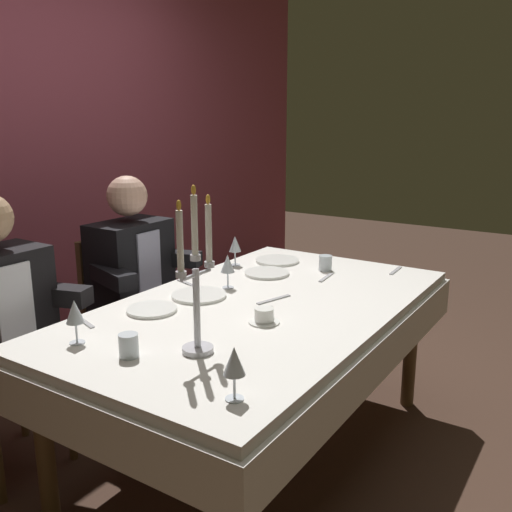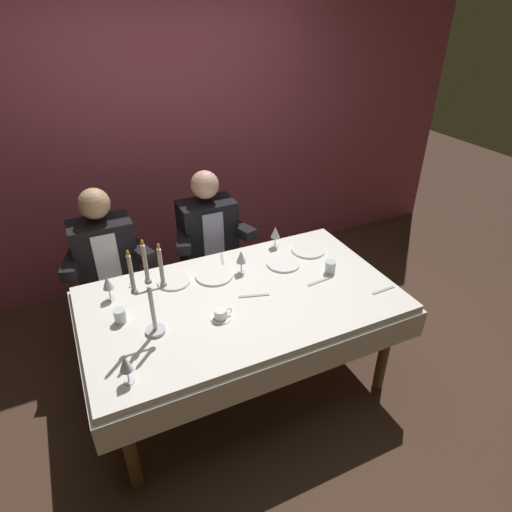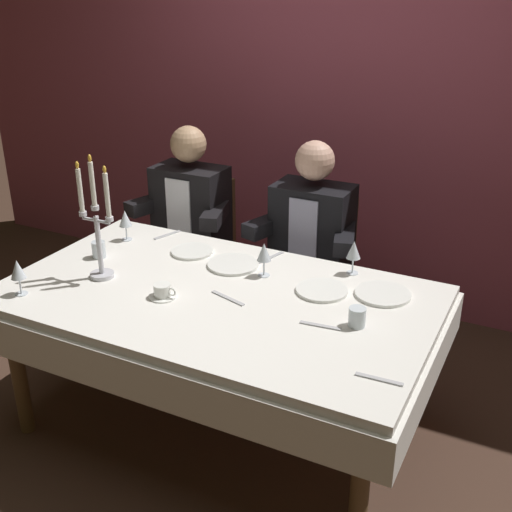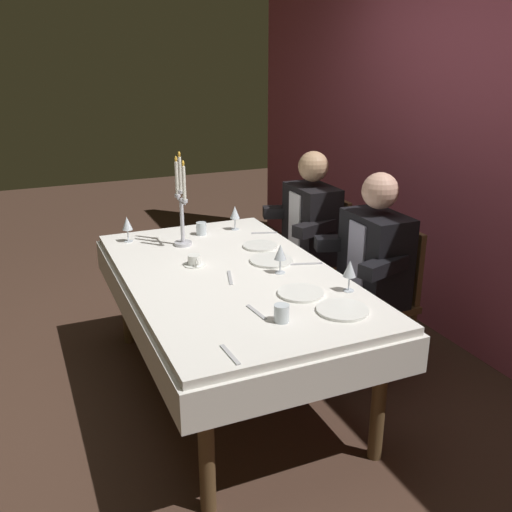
# 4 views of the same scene
# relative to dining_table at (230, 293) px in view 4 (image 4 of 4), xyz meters

# --- Properties ---
(ground_plane) EXTENTS (12.00, 12.00, 0.00)m
(ground_plane) POSITION_rel_dining_table_xyz_m (0.00, 0.00, -0.62)
(ground_plane) COLOR #422C21
(back_wall) EXTENTS (6.00, 0.12, 2.70)m
(back_wall) POSITION_rel_dining_table_xyz_m (0.00, 1.66, 0.73)
(back_wall) COLOR #954053
(back_wall) RESTS_ON ground_plane
(dining_table) EXTENTS (1.94, 1.14, 0.74)m
(dining_table) POSITION_rel_dining_table_xyz_m (0.00, 0.00, 0.00)
(dining_table) COLOR silver
(dining_table) RESTS_ON ground_plane
(candelabra) EXTENTS (0.19, 0.11, 0.58)m
(candelabra) POSITION_rel_dining_table_xyz_m (-0.56, -0.10, 0.36)
(candelabra) COLOR silver
(candelabra) RESTS_ON dining_table
(dinner_plate_0) EXTENTS (0.25, 0.25, 0.01)m
(dinner_plate_0) POSITION_rel_dining_table_xyz_m (-0.07, 0.28, 0.13)
(dinner_plate_0) COLOR white
(dinner_plate_0) RESTS_ON dining_table
(dinner_plate_1) EXTENTS (0.25, 0.25, 0.01)m
(dinner_plate_1) POSITION_rel_dining_table_xyz_m (0.66, 0.31, 0.13)
(dinner_plate_1) COLOR white
(dinner_plate_1) RESTS_ON dining_table
(dinner_plate_2) EXTENTS (0.23, 0.23, 0.01)m
(dinner_plate_2) POSITION_rel_dining_table_xyz_m (0.41, 0.22, 0.13)
(dinner_plate_2) COLOR white
(dinner_plate_2) RESTS_ON dining_table
(dinner_plate_3) EXTENTS (0.21, 0.21, 0.01)m
(dinner_plate_3) POSITION_rel_dining_table_xyz_m (-0.33, 0.33, 0.13)
(dinner_plate_3) COLOR white
(dinner_plate_3) RESTS_ON dining_table
(wine_glass_0) EXTENTS (0.07, 0.07, 0.16)m
(wine_glass_0) POSITION_rel_dining_table_xyz_m (0.47, 0.46, 0.23)
(wine_glass_0) COLOR silver
(wine_glass_0) RESTS_ON dining_table
(wine_glass_1) EXTENTS (0.07, 0.07, 0.16)m
(wine_glass_1) POSITION_rel_dining_table_xyz_m (-0.76, -0.40, 0.23)
(wine_glass_1) COLOR silver
(wine_glass_1) RESTS_ON dining_table
(wine_glass_2) EXTENTS (0.07, 0.07, 0.16)m
(wine_glass_2) POSITION_rel_dining_table_xyz_m (-0.73, 0.32, 0.23)
(wine_glass_2) COLOR silver
(wine_glass_2) RESTS_ON dining_table
(wine_glass_3) EXTENTS (0.07, 0.07, 0.16)m
(wine_glass_3) POSITION_rel_dining_table_xyz_m (0.11, 0.25, 0.23)
(wine_glass_3) COLOR silver
(wine_glass_3) RESTS_ON dining_table
(water_tumbler_0) EXTENTS (0.07, 0.07, 0.08)m
(water_tumbler_0) POSITION_rel_dining_table_xyz_m (-0.71, 0.07, 0.16)
(water_tumbler_0) COLOR silver
(water_tumbler_0) RESTS_ON dining_table
(water_tumbler_1) EXTENTS (0.07, 0.07, 0.08)m
(water_tumbler_1) POSITION_rel_dining_table_xyz_m (0.65, 0.00, 0.16)
(water_tumbler_1) COLOR silver
(water_tumbler_1) RESTS_ON dining_table
(coffee_cup_0) EXTENTS (0.13, 0.12, 0.06)m
(coffee_cup_0) POSITION_rel_dining_table_xyz_m (-0.19, -0.14, 0.15)
(coffee_cup_0) COLOR white
(coffee_cup_0) RESTS_ON dining_table
(fork_0) EXTENTS (0.17, 0.03, 0.01)m
(fork_0) POSITION_rel_dining_table_xyz_m (0.84, -0.32, 0.12)
(fork_0) COLOR #B7B7BC
(fork_0) RESTS_ON dining_table
(knife_1) EXTENTS (0.07, 0.19, 0.01)m
(knife_1) POSITION_rel_dining_table_xyz_m (0.05, 0.44, 0.12)
(knife_1) COLOR #B7B7BC
(knife_1) RESTS_ON dining_table
(knife_2) EXTENTS (0.19, 0.07, 0.01)m
(knife_2) POSITION_rel_dining_table_xyz_m (0.07, -0.03, 0.12)
(knife_2) COLOR #B7B7BC
(knife_2) RESTS_ON dining_table
(fork_3) EXTENTS (0.07, 0.17, 0.01)m
(fork_3) POSITION_rel_dining_table_xyz_m (-0.57, 0.47, 0.12)
(fork_3) COLOR #B7B7BC
(fork_3) RESTS_ON dining_table
(fork_4) EXTENTS (0.17, 0.03, 0.01)m
(fork_4) POSITION_rel_dining_table_xyz_m (0.52, -0.07, 0.12)
(fork_4) COLOR #B7B7BC
(fork_4) RESTS_ON dining_table
(seated_diner_0) EXTENTS (0.63, 0.48, 1.24)m
(seated_diner_0) POSITION_rel_dining_table_xyz_m (-0.68, 0.89, 0.11)
(seated_diner_0) COLOR brown
(seated_diner_0) RESTS_ON ground_plane
(seated_diner_1) EXTENTS (0.63, 0.48, 1.24)m
(seated_diner_1) POSITION_rel_dining_table_xyz_m (0.10, 0.89, 0.11)
(seated_diner_1) COLOR brown
(seated_diner_1) RESTS_ON ground_plane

